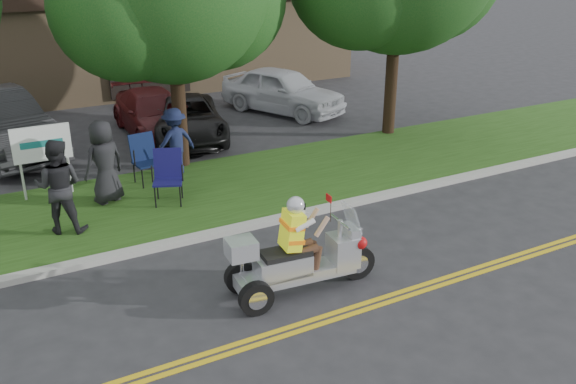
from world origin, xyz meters
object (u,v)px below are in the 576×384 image
parked_car_far_right (283,90)px  lawn_chair_a (168,173)px  lawn_chair_b (145,155)px  spectator_adult_mid (59,186)px  parked_car_right (155,114)px  trike_scooter (297,260)px  parked_car_mid (187,119)px

parked_car_far_right → lawn_chair_a: bearing=-159.3°
lawn_chair_b → spectator_adult_mid: 2.95m
parked_car_right → lawn_chair_b: bearing=-109.2°
lawn_chair_b → parked_car_right: parked_car_right is taller
lawn_chair_b → parked_car_right: (1.47, 4.05, -0.11)m
trike_scooter → spectator_adult_mid: spectator_adult_mid is taller
parked_car_mid → parked_car_right: size_ratio=0.99×
lawn_chair_b → lawn_chair_a: bearing=-93.3°
trike_scooter → parked_car_mid: bearing=86.8°
lawn_chair_b → spectator_adult_mid: (-2.24, -1.90, 0.29)m
lawn_chair_b → spectator_adult_mid: size_ratio=0.62×
trike_scooter → lawn_chair_a: 4.64m
lawn_chair_a → parked_car_far_right: 8.49m
parked_car_mid → parked_car_far_right: size_ratio=0.98×
parked_car_right → parked_car_far_right: (4.67, 0.50, 0.12)m
lawn_chair_b → spectator_adult_mid: spectator_adult_mid is taller
lawn_chair_b → trike_scooter: bearing=-89.8°
spectator_adult_mid → parked_car_right: bearing=-96.2°
spectator_adult_mid → parked_car_mid: size_ratio=0.43×
lawn_chair_a → parked_car_right: 5.63m
spectator_adult_mid → parked_car_right: spectator_adult_mid is taller
parked_car_right → parked_car_far_right: 4.70m
lawn_chair_a → parked_car_mid: lawn_chair_a is taller
spectator_adult_mid → lawn_chair_a: bearing=-142.5°
parked_car_right → spectator_adult_mid: bearing=-121.2°
spectator_adult_mid → trike_scooter: bearing=152.3°
trike_scooter → lawn_chair_b: trike_scooter is taller
lawn_chair_a → parked_car_far_right: (6.04, 5.97, 0.01)m
spectator_adult_mid → parked_car_far_right: size_ratio=0.42×
lawn_chair_b → parked_car_mid: lawn_chair_b is taller
lawn_chair_a → lawn_chair_b: (-0.10, 1.42, -0.00)m
lawn_chair_a → parked_car_far_right: bearing=67.6°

